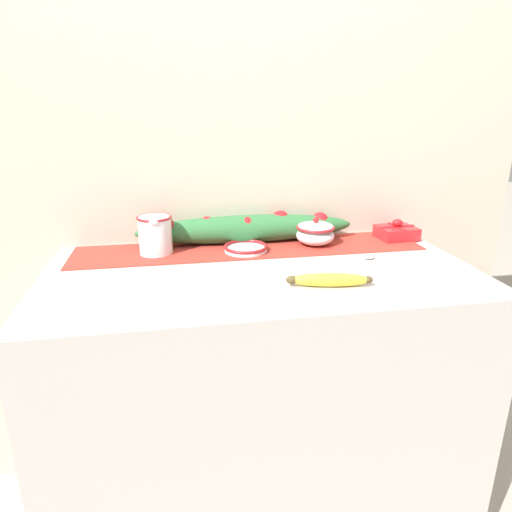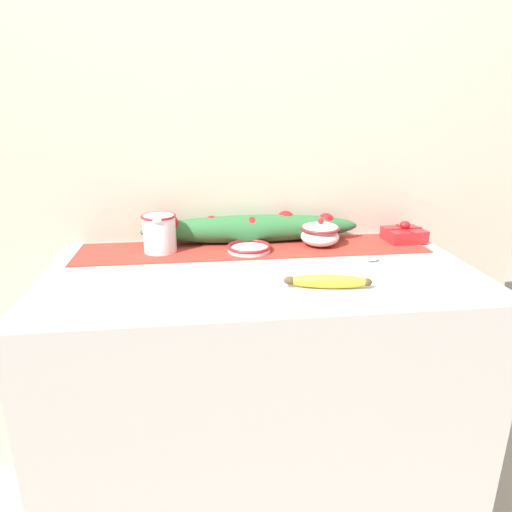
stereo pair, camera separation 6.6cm
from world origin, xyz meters
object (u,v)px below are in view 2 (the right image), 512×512
(sugar_bowl, at_px, (320,234))
(spoon, at_px, (370,260))
(small_dish, at_px, (249,248))
(gift_box, at_px, (404,234))
(banana, at_px, (328,281))
(cream_pitcher, at_px, (160,232))

(sugar_bowl, relative_size, spoon, 0.77)
(sugar_bowl, distance_m, spoon, 0.21)
(small_dish, bearing_deg, gift_box, 5.25)
(banana, distance_m, spoon, 0.26)
(gift_box, bearing_deg, sugar_bowl, -176.24)
(sugar_bowl, relative_size, gift_box, 0.95)
(cream_pitcher, distance_m, spoon, 0.66)
(banana, bearing_deg, gift_box, 45.15)
(small_dish, xyz_separation_m, spoon, (0.35, -0.14, -0.01))
(spoon, bearing_deg, cream_pitcher, 134.82)
(cream_pitcher, distance_m, sugar_bowl, 0.52)
(small_dish, height_order, banana, banana)
(gift_box, bearing_deg, small_dish, -174.75)
(banana, bearing_deg, spoon, 45.13)
(small_dish, bearing_deg, banana, -62.57)
(gift_box, bearing_deg, banana, -134.85)
(cream_pitcher, xyz_separation_m, gift_box, (0.82, 0.02, -0.04))
(banana, bearing_deg, small_dish, 117.43)
(banana, height_order, spoon, banana)
(small_dish, height_order, gift_box, gift_box)
(cream_pitcher, bearing_deg, banana, -38.41)
(cream_pitcher, height_order, gift_box, cream_pitcher)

